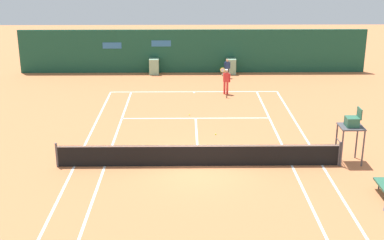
% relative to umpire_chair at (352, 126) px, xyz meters
% --- Properties ---
extents(ground_plane, '(80.00, 80.00, 0.01)m').
position_rel_umpire_chair_xyz_m(ground_plane, '(-6.52, 0.23, -1.66)').
color(ground_plane, '#C67042').
extents(tennis_net, '(12.10, 0.10, 1.07)m').
position_rel_umpire_chair_xyz_m(tennis_net, '(-6.52, -0.35, -1.15)').
color(tennis_net, '#4C4C51').
rests_on(tennis_net, ground_plane).
extents(sponsor_back_wall, '(25.00, 1.02, 3.12)m').
position_rel_umpire_chair_xyz_m(sponsor_back_wall, '(-6.53, 16.62, -0.15)').
color(sponsor_back_wall, '#194C38').
rests_on(sponsor_back_wall, ground_plane).
extents(umpire_chair, '(1.00, 1.00, 2.45)m').
position_rel_umpire_chair_xyz_m(umpire_chair, '(0.00, 0.00, 0.00)').
color(umpire_chair, '#47474C').
rests_on(umpire_chair, ground_plane).
extents(player_on_baseline, '(0.68, 0.66, 1.82)m').
position_rel_umpire_chair_xyz_m(player_on_baseline, '(-4.54, 10.79, -0.70)').
color(player_on_baseline, red).
rests_on(player_on_baseline, ground_plane).
extents(ball_kid_centre_post, '(0.45, 0.22, 1.35)m').
position_rel_umpire_chair_xyz_m(ball_kid_centre_post, '(-4.16, 14.91, -0.88)').
color(ball_kid_centre_post, black).
rests_on(ball_kid_centre_post, ground_plane).
extents(tennis_ball_near_service_line, '(0.07, 0.07, 0.07)m').
position_rel_umpire_chair_xyz_m(tennis_ball_near_service_line, '(-5.57, 3.45, -1.62)').
color(tennis_ball_near_service_line, '#CCE033').
rests_on(tennis_ball_near_service_line, ground_plane).
extents(tennis_ball_mid_court, '(0.07, 0.07, 0.07)m').
position_rel_umpire_chair_xyz_m(tennis_ball_mid_court, '(-6.85, 6.57, -1.62)').
color(tennis_ball_mid_court, '#CCE033').
rests_on(tennis_ball_mid_court, ground_plane).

